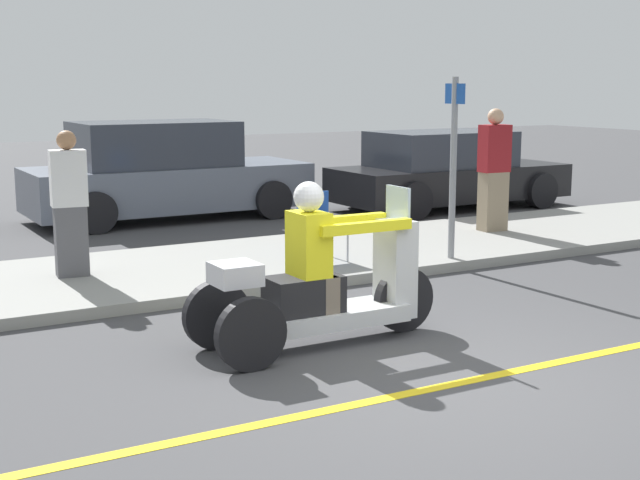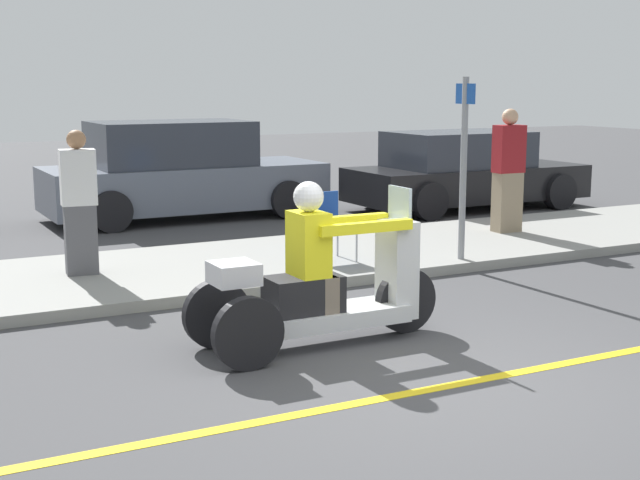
% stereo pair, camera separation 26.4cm
% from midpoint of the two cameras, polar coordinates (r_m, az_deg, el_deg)
% --- Properties ---
extents(ground_plane, '(60.00, 60.00, 0.00)m').
position_cam_midpoint_polar(ground_plane, '(6.91, 7.66, -9.10)').
color(ground_plane, '#424244').
extents(lane_stripe, '(24.00, 0.12, 0.01)m').
position_cam_midpoint_polar(lane_stripe, '(6.68, 4.89, -9.69)').
color(lane_stripe, gold).
rests_on(lane_stripe, ground).
extents(sidewalk_strip, '(28.00, 2.80, 0.12)m').
position_cam_midpoint_polar(sidewalk_strip, '(10.77, -7.33, -1.77)').
color(sidewalk_strip, gray).
rests_on(sidewalk_strip, ground).
extents(motorcycle_trike, '(2.30, 0.78, 1.44)m').
position_cam_midpoint_polar(motorcycle_trike, '(7.68, -0.95, -3.06)').
color(motorcycle_trike, black).
rests_on(motorcycle_trike, ground).
extents(spectator_with_child, '(0.43, 0.28, 1.77)m').
position_cam_midpoint_polar(spectator_with_child, '(13.10, 10.50, 4.29)').
color(spectator_with_child, gray).
rests_on(spectator_with_child, sidewalk_strip).
extents(spectator_end_of_line, '(0.41, 0.27, 1.62)m').
position_cam_midpoint_polar(spectator_end_of_line, '(10.26, -16.45, 2.07)').
color(spectator_end_of_line, '#515156').
rests_on(spectator_end_of_line, sidewalk_strip).
extents(folding_chair_set_back, '(0.48, 0.48, 0.82)m').
position_cam_midpoint_polar(folding_chair_set_back, '(10.79, -0.82, 1.38)').
color(folding_chair_set_back, '#A5A8AD').
rests_on(folding_chair_set_back, sidewalk_strip).
extents(parked_car_lot_far, '(4.33, 1.94, 1.39)m').
position_cam_midpoint_polar(parked_car_lot_far, '(16.24, 7.65, 4.36)').
color(parked_car_lot_far, black).
rests_on(parked_car_lot_far, ground).
extents(parked_car_lot_left, '(4.59, 2.01, 1.62)m').
position_cam_midpoint_polar(parked_car_lot_left, '(15.05, -10.46, 4.20)').
color(parked_car_lot_left, slate).
rests_on(parked_car_lot_left, ground).
extents(street_sign, '(0.08, 0.36, 2.20)m').
position_cam_midpoint_polar(street_sign, '(10.91, 7.84, 5.05)').
color(street_sign, gray).
rests_on(street_sign, sidewalk_strip).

